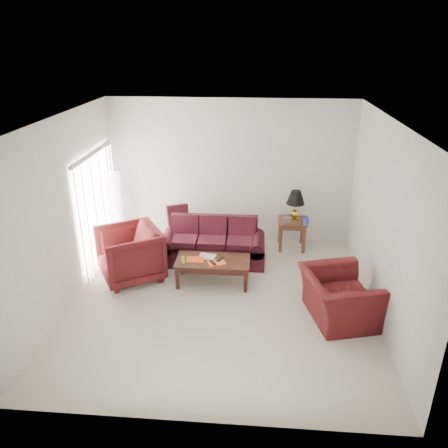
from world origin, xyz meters
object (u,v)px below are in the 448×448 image
at_px(armchair_right, 338,297).
at_px(end_table, 292,234).
at_px(sofa, 213,242).
at_px(coffee_table, 213,271).
at_px(armchair_left, 130,254).
at_px(floor_lamp, 117,209).

bearing_deg(armchair_right, end_table, -1.24).
height_order(sofa, coffee_table, sofa).
distance_m(armchair_left, armchair_right, 3.69).
distance_m(floor_lamp, armchair_right, 4.82).
bearing_deg(coffee_table, armchair_right, 1.10).
height_order(end_table, floor_lamp, floor_lamp).
bearing_deg(floor_lamp, armchair_left, -65.44).
height_order(end_table, armchair_left, armchair_left).
xyz_separation_m(sofa, armchair_right, (2.14, -1.73, -0.04)).
xyz_separation_m(end_table, armchair_left, (-2.99, -1.49, 0.17)).
distance_m(sofa, end_table, 1.73).
relative_size(end_table, floor_lamp, 0.39).
xyz_separation_m(armchair_left, armchair_right, (3.56, -0.96, -0.11)).
bearing_deg(coffee_table, floor_lamp, 171.26).
height_order(floor_lamp, coffee_table, floor_lamp).
bearing_deg(floor_lamp, armchair_right, -29.09).
bearing_deg(sofa, armchair_right, -41.64).
relative_size(sofa, end_table, 3.26).
height_order(floor_lamp, armchair_right, floor_lamp).
xyz_separation_m(floor_lamp, armchair_left, (0.63, -1.38, -0.32)).
height_order(floor_lamp, armchair_left, floor_lamp).
distance_m(sofa, armchair_left, 1.62).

